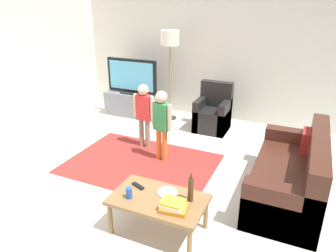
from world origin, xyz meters
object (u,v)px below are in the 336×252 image
(plate, at_px, (167,193))
(bottle, at_px, (191,189))
(child_near_tv, at_px, (144,110))
(soda_can, at_px, (129,193))
(armchair, at_px, (213,114))
(coffee_table, at_px, (158,202))
(book_stack, at_px, (173,206))
(tv, at_px, (132,77))
(tv_remote, at_px, (138,186))
(child_center, at_px, (162,120))
(tv_stand, at_px, (134,104))
(couch, at_px, (294,177))
(floor_lamp, at_px, (170,43))

(plate, bearing_deg, bottle, -4.24)
(child_near_tv, relative_size, soda_can, 9.03)
(armchair, distance_m, bottle, 2.98)
(armchair, height_order, coffee_table, armchair)
(child_near_tv, relative_size, book_stack, 3.76)
(tv, bearing_deg, child_near_tv, -52.70)
(book_stack, distance_m, tv_remote, 0.56)
(tv, relative_size, child_center, 0.99)
(tv_stand, height_order, coffee_table, tv_stand)
(armchair, bearing_deg, child_center, -103.65)
(tv, bearing_deg, tv_stand, 90.00)
(coffee_table, height_order, plate, plate)
(soda_can, bearing_deg, couch, 41.72)
(tv_stand, height_order, child_near_tv, child_near_tv)
(soda_can, bearing_deg, tv_stand, 119.48)
(child_center, relative_size, book_stack, 3.85)
(book_stack, bearing_deg, child_near_tv, 125.35)
(coffee_table, bearing_deg, child_center, 114.15)
(armchair, xyz_separation_m, floor_lamp, (-0.99, 0.19, 1.25))
(couch, height_order, child_center, child_center)
(child_center, relative_size, bottle, 3.46)
(bottle, relative_size, soda_can, 2.67)
(armchair, height_order, floor_lamp, floor_lamp)
(bottle, distance_m, tv_remote, 0.63)
(tv, distance_m, child_near_tv, 1.55)
(child_near_tv, bearing_deg, book_stack, -54.65)
(bottle, bearing_deg, couch, 50.76)
(child_near_tv, bearing_deg, bottle, -49.39)
(armchair, relative_size, child_center, 0.81)
(couch, xyz_separation_m, plate, (-1.22, -1.14, 0.14))
(child_center, distance_m, soda_can, 1.67)
(soda_can, bearing_deg, child_center, 103.59)
(floor_lamp, bearing_deg, tv_stand, -168.91)
(tv_stand, relative_size, book_stack, 4.17)
(tv_stand, height_order, floor_lamp, floor_lamp)
(tv, distance_m, coffee_table, 3.69)
(soda_can, relative_size, plate, 0.55)
(couch, relative_size, child_center, 1.62)
(plate, bearing_deg, floor_lamp, 113.58)
(tv, xyz_separation_m, coffee_table, (2.07, -3.02, -0.48))
(tv_stand, bearing_deg, child_center, -47.92)
(tv_remote, bearing_deg, soda_can, -62.65)
(armchair, height_order, book_stack, armchair)
(armchair, distance_m, soda_can, 3.13)
(bottle, bearing_deg, tv_stand, 129.06)
(child_near_tv, height_order, bottle, child_near_tv)
(tv_remote, bearing_deg, coffee_table, 3.72)
(child_near_tv, bearing_deg, tv, 127.30)
(armchair, distance_m, book_stack, 3.16)
(armchair, relative_size, coffee_table, 0.90)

